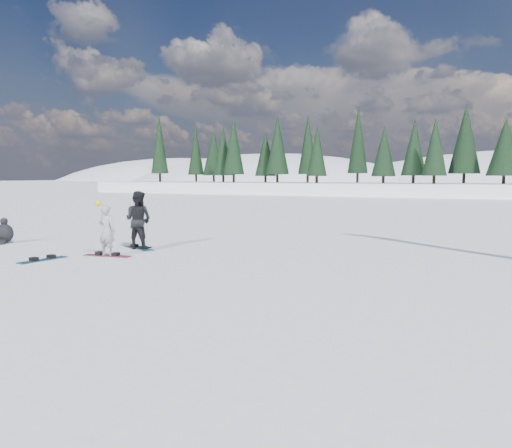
# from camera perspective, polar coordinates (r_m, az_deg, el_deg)

# --- Properties ---
(ground) EXTENTS (420.00, 420.00, 0.00)m
(ground) POSITION_cam_1_polar(r_m,az_deg,el_deg) (14.66, -18.01, -4.36)
(ground) COLOR white
(ground) RESTS_ON ground
(alpine_backdrop) EXTENTS (412.50, 227.00, 53.20)m
(alpine_backdrop) POSITION_cam_1_polar(r_m,az_deg,el_deg) (201.43, 19.41, 0.54)
(alpine_backdrop) COLOR white
(alpine_backdrop) RESTS_ON ground
(snowboarder_woman) EXTENTS (0.60, 0.42, 1.72)m
(snowboarder_woman) POSITION_cam_1_polar(r_m,az_deg,el_deg) (15.81, -16.70, -0.69)
(snowboarder_woman) COLOR #AEADB3
(snowboarder_woman) RESTS_ON ground
(snowboarder_man) EXTENTS (1.02, 0.84, 1.95)m
(snowboarder_man) POSITION_cam_1_polar(r_m,az_deg,el_deg) (17.15, -13.31, 0.44)
(snowboarder_man) COLOR black
(snowboarder_man) RESTS_ON ground
(seated_rider) EXTENTS (0.83, 1.21, 0.94)m
(seated_rider) POSITION_cam_1_polar(r_m,az_deg,el_deg) (20.31, -26.94, -0.98)
(seated_rider) COLOR black
(seated_rider) RESTS_ON ground
(snowboard_woman) EXTENTS (1.53, 0.55, 0.03)m
(snowboard_woman) POSITION_cam_1_polar(r_m,az_deg,el_deg) (15.91, -16.61, -3.51)
(snowboard_woman) COLOR #9D223B
(snowboard_woman) RESTS_ON ground
(snowboard_man) EXTENTS (1.50, 0.79, 0.03)m
(snowboard_man) POSITION_cam_1_polar(r_m,az_deg,el_deg) (17.26, -13.24, -2.73)
(snowboard_man) COLOR #187186
(snowboard_man) RESTS_ON ground
(snowboard_loose_a) EXTENTS (0.45, 1.52, 0.03)m
(snowboard_loose_a) POSITION_cam_1_polar(r_m,az_deg,el_deg) (15.79, -23.18, -3.79)
(snowboard_loose_a) COLOR navy
(snowboard_loose_a) RESTS_ON ground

